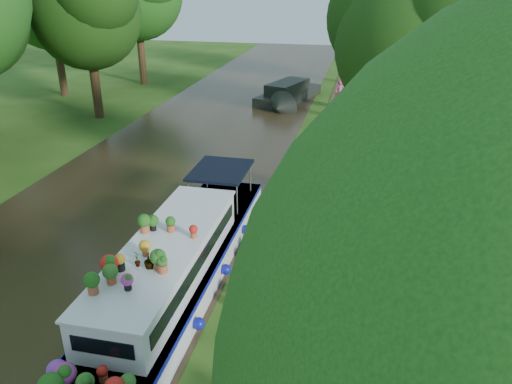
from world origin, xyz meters
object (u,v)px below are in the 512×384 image
object	(u,v)px
second_boat	(288,94)
pedestrian_pink	(340,93)
plant_boat	(168,276)
pedestrian_dark	(354,97)

from	to	relation	value
second_boat	pedestrian_pink	world-z (taller)	pedestrian_pink
plant_boat	pedestrian_pink	size ratio (longest dim) A/B	7.78
plant_boat	pedestrian_dark	distance (m)	21.97
plant_boat	pedestrian_pink	distance (m)	22.96
plant_boat	second_boat	bearing A→B (deg)	91.23
plant_boat	pedestrian_pink	world-z (taller)	plant_boat
second_boat	pedestrian_dark	bearing A→B (deg)	-2.26
plant_boat	pedestrian_dark	xyz separation A→B (m)	(4.09, 21.59, 0.13)
plant_boat	pedestrian_dark	size ratio (longest dim) A/B	7.09
plant_boat	second_boat	xyz separation A→B (m)	(-0.50, 23.33, -0.29)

